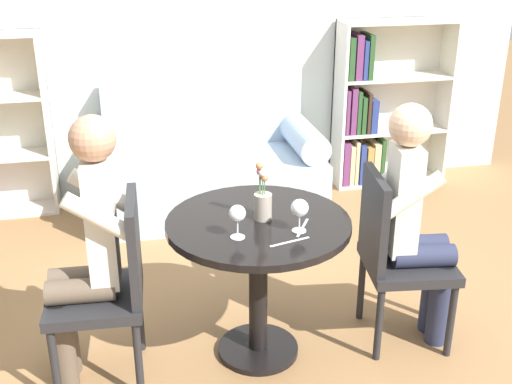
# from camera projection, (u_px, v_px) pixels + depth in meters

# --- Properties ---
(ground_plane) EXTENTS (16.00, 16.00, 0.00)m
(ground_plane) POSITION_uv_depth(u_px,v_px,m) (258.00, 351.00, 3.22)
(ground_plane) COLOR olive
(back_wall) EXTENTS (5.20, 0.05, 2.70)m
(back_wall) POSITION_uv_depth(u_px,v_px,m) (194.00, 16.00, 4.69)
(back_wall) COLOR silver
(back_wall) RESTS_ON ground_plane
(round_table) EXTENTS (0.85, 0.85, 0.73)m
(round_table) POSITION_uv_depth(u_px,v_px,m) (258.00, 252.00, 3.00)
(round_table) COLOR black
(round_table) RESTS_ON ground_plane
(couch) EXTENTS (1.65, 0.80, 0.92)m
(couch) POSITION_uv_depth(u_px,v_px,m) (206.00, 169.00, 4.71)
(couch) COLOR #9EB2C6
(couch) RESTS_ON ground_plane
(bookshelf_right) EXTENTS (0.91, 0.28, 1.31)m
(bookshelf_right) POSITION_uv_depth(u_px,v_px,m) (376.00, 111.00, 5.12)
(bookshelf_right) COLOR silver
(bookshelf_right) RESTS_ON ground_plane
(chair_left) EXTENTS (0.44, 0.44, 0.90)m
(chair_left) POSITION_uv_depth(u_px,v_px,m) (111.00, 284.00, 2.87)
(chair_left) COLOR #232326
(chair_left) RESTS_ON ground_plane
(chair_right) EXTENTS (0.47, 0.47, 0.90)m
(chair_right) POSITION_uv_depth(u_px,v_px,m) (395.00, 252.00, 3.14)
(chair_right) COLOR #232326
(chair_right) RESTS_ON ground_plane
(person_left) EXTENTS (0.43, 0.36, 1.27)m
(person_left) POSITION_uv_depth(u_px,v_px,m) (86.00, 250.00, 2.79)
(person_left) COLOR brown
(person_left) RESTS_ON ground_plane
(person_right) EXTENTS (0.44, 0.37, 1.24)m
(person_right) POSITION_uv_depth(u_px,v_px,m) (417.00, 221.00, 3.08)
(person_right) COLOR #282D47
(person_right) RESTS_ON ground_plane
(wine_glass_left) EXTENTS (0.07, 0.07, 0.15)m
(wine_glass_left) POSITION_uv_depth(u_px,v_px,m) (237.00, 215.00, 2.73)
(wine_glass_left) COLOR white
(wine_glass_left) RESTS_ON round_table
(wine_glass_right) EXTENTS (0.08, 0.08, 0.15)m
(wine_glass_right) POSITION_uv_depth(u_px,v_px,m) (300.00, 209.00, 2.79)
(wine_glass_right) COLOR white
(wine_glass_right) RESTS_ON round_table
(flower_vase) EXTENTS (0.08, 0.08, 0.28)m
(flower_vase) POSITION_uv_depth(u_px,v_px,m) (263.00, 199.00, 2.91)
(flower_vase) COLOR #9E9384
(flower_vase) RESTS_ON round_table
(knife_left_setting) EXTENTS (0.10, 0.17, 0.00)m
(knife_left_setting) POSITION_uv_depth(u_px,v_px,m) (303.00, 228.00, 2.86)
(knife_left_setting) COLOR silver
(knife_left_setting) RESTS_ON round_table
(fork_left_setting) EXTENTS (0.19, 0.06, 0.00)m
(fork_left_setting) POSITION_uv_depth(u_px,v_px,m) (290.00, 242.00, 2.73)
(fork_left_setting) COLOR silver
(fork_left_setting) RESTS_ON round_table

